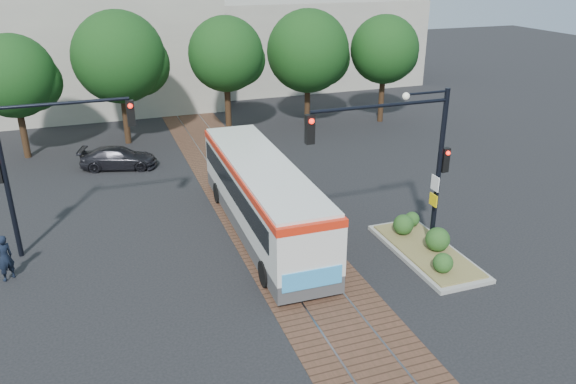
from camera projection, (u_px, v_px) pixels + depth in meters
name	position (u px, v px, depth m)	size (l,w,h in m)	color
ground	(297.00, 263.00, 20.43)	(120.00, 120.00, 0.00)	black
trackbed	(264.00, 218.00, 23.90)	(3.60, 40.00, 0.02)	#543526
tree_row	(219.00, 56.00, 33.18)	(26.40, 5.60, 7.67)	#382314
warehouses	(162.00, 47.00, 43.74)	(40.00, 13.00, 8.00)	#ADA899
city_bus	(262.00, 194.00, 22.20)	(2.55, 11.06, 2.95)	#404043
traffic_island	(426.00, 245.00, 21.02)	(2.20, 5.20, 1.13)	gray
signal_pole_main	(411.00, 150.00, 19.32)	(5.49, 0.46, 6.00)	black
signal_pole_left	(36.00, 154.00, 19.80)	(4.99, 0.34, 6.00)	black
officer	(4.00, 258.00, 19.08)	(0.61, 0.40, 1.68)	black
parked_car	(119.00, 158.00, 29.41)	(1.59, 3.90, 1.13)	black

